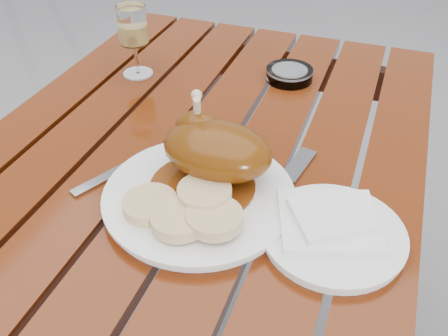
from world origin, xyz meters
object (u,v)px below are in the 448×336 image
at_px(ashtray, 289,74).
at_px(table, 197,290).
at_px(wine_glass, 134,42).
at_px(side_plate, 333,235).
at_px(dinner_plate, 199,197).

bearing_deg(ashtray, table, -105.59).
distance_m(wine_glass, side_plate, 0.63).
bearing_deg(table, dinner_plate, -59.86).
bearing_deg(ashtray, side_plate, -68.54).
relative_size(table, side_plate, 5.66).
bearing_deg(dinner_plate, ashtray, 85.80).
bearing_deg(dinner_plate, table, 120.14).
bearing_deg(wine_glass, dinner_plate, -50.27).
bearing_deg(table, ashtray, 74.41).
distance_m(dinner_plate, side_plate, 0.21).
bearing_deg(wine_glass, side_plate, -35.65).
bearing_deg(side_plate, dinner_plate, 177.65).
xyz_separation_m(table, ashtray, (0.10, 0.34, 0.39)).
bearing_deg(table, side_plate, -22.87).
bearing_deg(side_plate, ashtray, 111.46).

